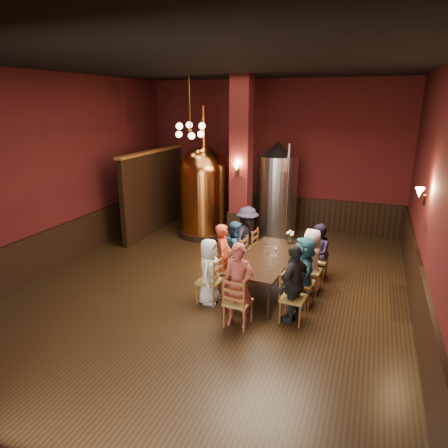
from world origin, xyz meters
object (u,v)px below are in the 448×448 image
at_px(copper_kettle, 205,190).
at_px(person_2, 236,250).
at_px(steel_vessel, 277,191).
at_px(dining_table, 267,260).
at_px(rose_vase, 290,235).
at_px(person_0, 209,271).
at_px(person_1, 224,257).

bearing_deg(copper_kettle, person_2, -53.97).
bearing_deg(steel_vessel, person_2, -93.02).
xyz_separation_m(dining_table, rose_vase, (0.27, 0.98, 0.27)).
relative_size(dining_table, person_0, 1.86).
relative_size(person_0, rose_vase, 4.27).
xyz_separation_m(person_2, rose_vase, (1.09, 0.59, 0.29)).
height_order(dining_table, rose_vase, rose_vase).
xyz_separation_m(person_0, copper_kettle, (-1.76, 3.88, 0.70)).
relative_size(person_0, copper_kettle, 0.36).
height_order(person_0, person_1, person_1).
relative_size(person_1, steel_vessel, 0.52).
relative_size(dining_table, person_2, 1.87).
height_order(dining_table, person_0, person_0).
bearing_deg(steel_vessel, person_1, -93.24).
distance_m(person_0, steel_vessel, 4.52).
height_order(steel_vessel, rose_vase, steel_vessel).
relative_size(copper_kettle, rose_vase, 12.03).
distance_m(person_1, person_2, 0.66).
bearing_deg(dining_table, person_1, -158.78).
height_order(copper_kettle, rose_vase, copper_kettle).
bearing_deg(steel_vessel, dining_table, -79.42).
bearing_deg(copper_kettle, rose_vase, -33.61).
bearing_deg(copper_kettle, dining_table, -47.69).
bearing_deg(copper_kettle, steel_vessel, 16.05).
xyz_separation_m(person_0, steel_vessel, (0.26, 4.46, 0.72)).
height_order(dining_table, copper_kettle, copper_kettle).
bearing_deg(person_1, steel_vessel, -13.36).
bearing_deg(rose_vase, dining_table, -105.37).
xyz_separation_m(dining_table, person_2, (-0.82, 0.39, -0.03)).
bearing_deg(person_0, person_2, -8.70).
bearing_deg(person_0, copper_kettle, 19.94).
bearing_deg(rose_vase, person_2, -151.64).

